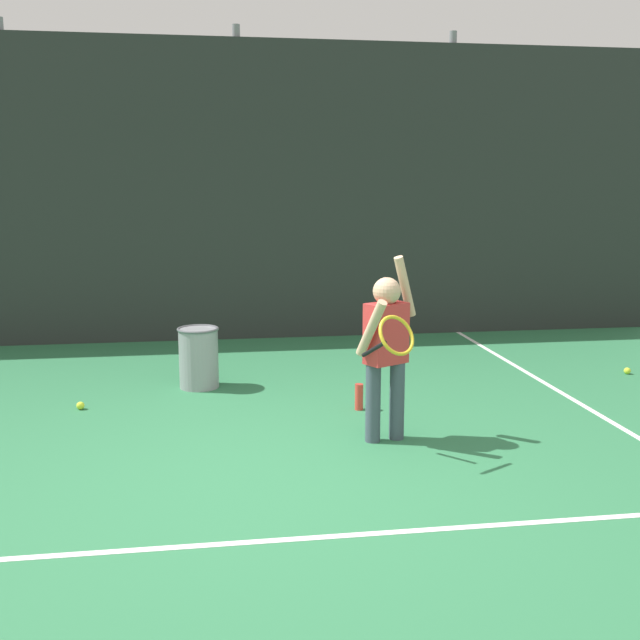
% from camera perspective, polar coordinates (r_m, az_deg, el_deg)
% --- Properties ---
extents(ground_plane, '(20.00, 20.00, 0.00)m').
position_cam_1_polar(ground_plane, '(4.99, -3.48, -11.57)').
color(ground_plane, '#2D7247').
extents(court_line_baseline, '(9.00, 0.05, 0.00)m').
position_cam_1_polar(court_line_baseline, '(4.14, -2.29, -16.29)').
color(court_line_baseline, white).
rests_on(court_line_baseline, ground).
extents(court_line_sideline, '(0.05, 9.00, 0.00)m').
position_cam_1_polar(court_line_sideline, '(6.69, 19.89, -6.44)').
color(court_line_sideline, white).
rests_on(court_line_sideline, ground).
extents(back_fence_windscreen, '(10.65, 0.08, 3.51)m').
position_cam_1_polar(back_fence_windscreen, '(9.06, -6.14, 9.56)').
color(back_fence_windscreen, '#282D2B').
rests_on(back_fence_windscreen, ground).
extents(fence_post_1, '(0.09, 0.09, 3.66)m').
position_cam_1_polar(fence_post_1, '(9.37, -22.40, 9.34)').
color(fence_post_1, slate).
rests_on(fence_post_1, ground).
extents(fence_post_2, '(0.09, 0.09, 3.66)m').
position_cam_1_polar(fence_post_2, '(9.12, -6.16, 10.04)').
color(fence_post_2, slate).
rests_on(fence_post_2, ground).
extents(fence_post_3, '(0.09, 0.09, 3.66)m').
position_cam_1_polar(fence_post_3, '(9.58, 9.73, 9.96)').
color(fence_post_3, slate).
rests_on(fence_post_3, ground).
extents(tennis_player, '(0.51, 0.81, 1.35)m').
position_cam_1_polar(tennis_player, '(5.41, 5.06, -1.82)').
color(tennis_player, '#3F4C59').
rests_on(tennis_player, ground).
extents(ball_hopper, '(0.38, 0.38, 0.56)m').
position_cam_1_polar(ball_hopper, '(7.02, -9.19, -2.78)').
color(ball_hopper, gray).
rests_on(ball_hopper, ground).
extents(water_bottle, '(0.07, 0.07, 0.22)m').
position_cam_1_polar(water_bottle, '(6.29, 2.98, -5.84)').
color(water_bottle, '#D83F33').
rests_on(water_bottle, ground).
extents(tennis_ball_2, '(0.07, 0.07, 0.07)m').
position_cam_1_polar(tennis_ball_2, '(6.62, -17.71, -6.20)').
color(tennis_ball_2, '#CCE033').
rests_on(tennis_ball_2, ground).
extents(tennis_ball_3, '(0.07, 0.07, 0.07)m').
position_cam_1_polar(tennis_ball_3, '(8.06, 22.28, -3.59)').
color(tennis_ball_3, '#CCE033').
rests_on(tennis_ball_3, ground).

